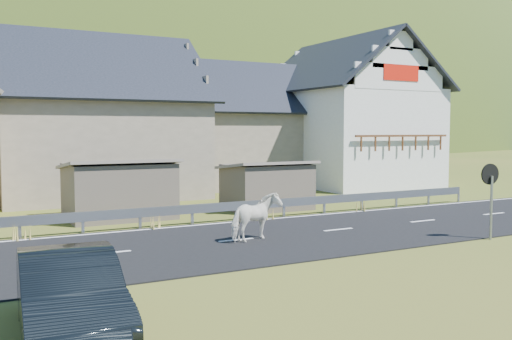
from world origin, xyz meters
TOP-DOWN VIEW (x-y plane):
  - ground at (0.00, 0.00)m, footprint 160.00×160.00m
  - road at (0.00, 0.00)m, footprint 60.00×7.00m
  - lane_markings at (0.00, 0.00)m, footprint 60.00×6.60m
  - guardrail at (-0.00, 3.68)m, footprint 28.10×0.09m
  - shed_left at (-2.00, 6.50)m, footprint 4.30×3.30m
  - shed_right at (4.50, 6.00)m, footprint 3.80×2.90m
  - house_stone_a at (-1.00, 15.00)m, footprint 10.80×9.80m
  - house_stone_b at (9.00, 17.00)m, footprint 9.80×8.80m
  - house_white at (15.00, 14.00)m, footprint 8.80×10.80m
  - horse at (0.52, -0.36)m, footprint 1.34×1.93m
  - car at (-6.22, -6.26)m, footprint 1.88×4.59m
  - traffic_mirror at (7.32, -3.60)m, footprint 0.68×0.22m

SIDE VIEW (x-z plane):
  - ground at x=0.00m, z-range 0.00..0.00m
  - road at x=0.00m, z-range 0.00..0.04m
  - lane_markings at x=0.00m, z-range 0.04..0.05m
  - guardrail at x=0.00m, z-range 0.19..0.94m
  - car at x=-6.22m, z-range 0.00..1.48m
  - horse at x=0.52m, z-range 0.04..1.53m
  - shed_right at x=4.50m, z-range -0.10..2.10m
  - shed_left at x=-2.00m, z-range -0.10..2.30m
  - traffic_mirror at x=7.32m, z-range 0.57..3.03m
  - house_stone_b at x=9.00m, z-range 0.19..8.29m
  - house_stone_a at x=-1.00m, z-range 0.18..9.08m
  - house_white at x=15.00m, z-range 0.21..9.91m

